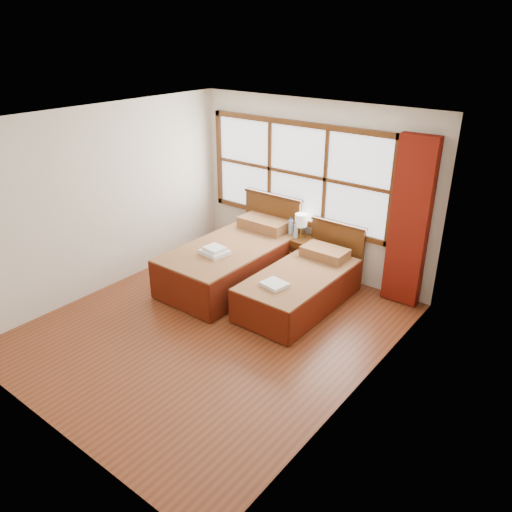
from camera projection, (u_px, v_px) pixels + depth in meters
The scene contains 15 objects.
floor at pixel (214, 327), 6.39m from camera, with size 4.50×4.50×0.00m, color brown.
ceiling at pixel (205, 120), 5.30m from camera, with size 4.50×4.50×0.00m, color white.
wall_back at pixel (312, 189), 7.46m from camera, with size 4.00×4.00×0.00m, color silver.
wall_left at pixel (104, 200), 6.96m from camera, with size 4.50×4.50×0.00m, color silver.
wall_right at pixel (365, 282), 4.73m from camera, with size 4.50×4.50×0.00m, color silver.
window at pixel (297, 173), 7.49m from camera, with size 3.16×0.06×1.56m.
curtain at pixel (410, 223), 6.52m from camera, with size 0.50×0.16×2.30m, color maroon.
bed_left at pixel (235, 259), 7.46m from camera, with size 1.15×2.23×1.12m.
bed_right at pixel (302, 285), 6.83m from camera, with size 0.96×1.98×0.92m.
nightstand at pixel (298, 255), 7.72m from camera, with size 0.44×0.44×0.59m.
towels_left at pixel (215, 251), 6.99m from camera, with size 0.39×0.36×0.11m.
towels_right at pixel (274, 284), 6.36m from camera, with size 0.34×0.31×0.05m.
lamp at pixel (301, 221), 7.50m from camera, with size 0.19×0.19×0.37m.
bottle_near at pixel (291, 227), 7.63m from camera, with size 0.07×0.07×0.27m.
bottle_far at pixel (296, 231), 7.53m from camera, with size 0.07×0.07×0.25m.
Camera 1 is at (3.76, -3.94, 3.51)m, focal length 35.00 mm.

